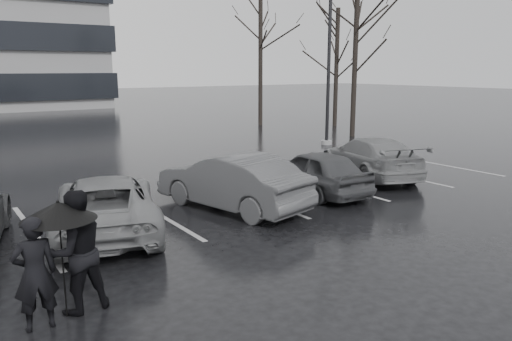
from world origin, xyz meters
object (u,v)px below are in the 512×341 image
object	(u,v)px
tree_east	(355,58)
tree_ne	(336,68)
car_main	(315,172)
car_west_b	(106,204)
pedestrian_right	(76,252)
car_west_a	(232,181)
car_east	(370,157)
lamp_post	(329,55)
pedestrian_left	(35,274)
tree_north	(260,56)

from	to	relation	value
tree_east	tree_ne	distance (m)	4.74
car_main	tree_ne	distance (m)	17.46
car_west_b	pedestrian_right	world-z (taller)	pedestrian_right
car_west_a	tree_ne	size ratio (longest dim) A/B	0.61
car_west_a	car_west_b	distance (m)	3.21
car_main	car_east	bearing A→B (deg)	-163.29
car_west_b	lamp_post	xyz separation A→B (m)	(12.56, 6.80, 3.45)
car_main	lamp_post	xyz separation A→B (m)	(6.58, 6.76, 3.44)
tree_east	car_main	bearing A→B (deg)	-139.77
car_west_a	pedestrian_left	xyz separation A→B (m)	(-5.31, -3.60, 0.09)
tree_ne	tree_north	world-z (taller)	tree_north
tree_east	tree_north	size ratio (longest dim) A/B	0.94
car_main	car_west_a	world-z (taller)	car_west_a
tree_east	lamp_post	bearing A→B (deg)	-155.32
car_west_a	tree_ne	distance (m)	19.48
tree_ne	tree_east	bearing A→B (deg)	-122.01
car_west_a	lamp_post	xyz separation A→B (m)	(9.35, 6.76, 3.37)
car_west_a	car_east	world-z (taller)	car_west_a
pedestrian_right	tree_north	xyz separation A→B (m)	(16.15, 18.55, 3.34)
car_main	tree_north	distance (m)	17.86
car_east	tree_ne	world-z (taller)	tree_ne
car_west_a	tree_ne	bearing A→B (deg)	-154.67
tree_ne	car_west_a	bearing A→B (deg)	-140.80
car_west_a	pedestrian_left	bearing A→B (deg)	20.25
car_west_b	tree_east	bearing A→B (deg)	-135.05
car_east	car_main	bearing A→B (deg)	31.53
pedestrian_right	car_west_a	bearing A→B (deg)	-150.74
pedestrian_left	tree_north	bearing A→B (deg)	-130.96
car_east	tree_east	xyz separation A→B (m)	(6.75, 7.49, 3.35)
car_east	tree_east	world-z (taller)	tree_east
pedestrian_left	tree_ne	xyz separation A→B (m)	(20.25, 15.78, 2.70)
car_west_b	car_main	bearing A→B (deg)	-162.37
pedestrian_left	tree_east	size ratio (longest dim) A/B	0.20
pedestrian_right	tree_north	size ratio (longest dim) A/B	0.21
car_west_b	pedestrian_right	size ratio (longest dim) A/B	2.48
pedestrian_right	tree_north	bearing A→B (deg)	-137.37
pedestrian_right	tree_east	xyz separation A→B (m)	(17.15, 11.55, 3.09)
tree_ne	car_main	bearing A→B (deg)	-134.98
car_west_a	car_main	bearing A→B (deg)	166.17
car_main	lamp_post	distance (m)	10.05
car_west_a	tree_ne	xyz separation A→B (m)	(14.94, 12.18, 2.80)
car_east	tree_north	bearing A→B (deg)	-93.34
car_west_a	lamp_post	bearing A→B (deg)	-157.99
car_west_b	car_east	size ratio (longest dim) A/B	1.00
pedestrian_right	lamp_post	distance (m)	17.62
tree_east	tree_north	world-z (taller)	tree_north
car_east	tree_north	distance (m)	16.00
car_west_a	car_east	xyz separation A→B (m)	(5.69, 0.69, -0.05)
lamp_post	tree_east	distance (m)	3.40
pedestrian_left	tree_east	bearing A→B (deg)	-145.65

